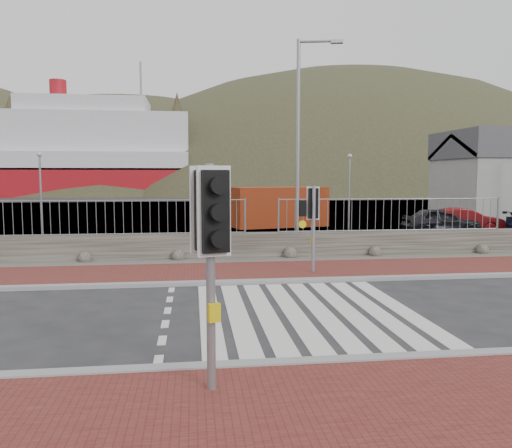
{
  "coord_description": "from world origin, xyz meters",
  "views": [
    {
      "loc": [
        -2.42,
        -10.32,
        2.94
      ],
      "look_at": [
        -0.73,
        3.0,
        1.64
      ],
      "focal_mm": 35.0,
      "sensor_mm": 36.0,
      "label": 1
    }
  ],
  "objects": [
    {
      "name": "ground",
      "position": [
        0.0,
        0.0,
        0.0
      ],
      "size": [
        220.0,
        220.0,
        0.0
      ],
      "primitive_type": "plane",
      "color": "#28282B",
      "rests_on": "ground"
    },
    {
      "name": "traffic_signal_far",
      "position": [
        1.08,
        4.05,
        1.92
      ],
      "size": [
        0.63,
        0.24,
        2.65
      ],
      "rotation": [
        0.0,
        0.0,
        3.1
      ],
      "color": "gray",
      "rests_on": "ground"
    },
    {
      "name": "quay",
      "position": [
        0.0,
        27.9,
        0.0
      ],
      "size": [
        120.0,
        40.0,
        0.5
      ],
      "primitive_type": "cube",
      "color": "#4C4C4F",
      "rests_on": "ground"
    },
    {
      "name": "railing",
      "position": [
        0.0,
        7.15,
        1.82
      ],
      "size": [
        18.07,
        0.07,
        1.22
      ],
      "color": "gray",
      "rests_on": "stone_wall"
    },
    {
      "name": "water",
      "position": [
        0.0,
        62.9,
        0.0
      ],
      "size": [
        220.0,
        50.0,
        0.05
      ],
      "primitive_type": "cube",
      "color": "#3F4C54",
      "rests_on": "ground"
    },
    {
      "name": "sidewalk_near",
      "position": [
        0.0,
        -5.0,
        0.04
      ],
      "size": [
        40.0,
        4.0,
        0.08
      ],
      "primitive_type": "cube",
      "color": "brown",
      "rests_on": "ground"
    },
    {
      "name": "gravel_strip",
      "position": [
        0.0,
        6.5,
        0.03
      ],
      "size": [
        40.0,
        1.5,
        0.06
      ],
      "primitive_type": "cube",
      "color": "#59544C",
      "rests_on": "ground"
    },
    {
      "name": "traffic_signal_near",
      "position": [
        -2.2,
        -3.81,
        2.23
      ],
      "size": [
        0.5,
        0.38,
        3.1
      ],
      "rotation": [
        0.0,
        0.0,
        0.29
      ],
      "color": "gray",
      "rests_on": "ground"
    },
    {
      "name": "sidewalk_far",
      "position": [
        0.0,
        4.5,
        0.04
      ],
      "size": [
        40.0,
        3.0,
        0.08
      ],
      "primitive_type": "cube",
      "color": "brown",
      "rests_on": "ground"
    },
    {
      "name": "hills_backdrop",
      "position": [
        6.74,
        87.9,
        -23.05
      ],
      "size": [
        254.0,
        90.0,
        100.0
      ],
      "color": "#313721",
      "rests_on": "ground"
    },
    {
      "name": "kerb_far",
      "position": [
        0.0,
        3.0,
        0.05
      ],
      "size": [
        40.0,
        0.25,
        0.12
      ],
      "primitive_type": "cube",
      "color": "gray",
      "rests_on": "ground"
    },
    {
      "name": "car_a",
      "position": [
        10.2,
        13.74,
        0.66
      ],
      "size": [
        3.98,
        1.89,
        1.31
      ],
      "primitive_type": "imported",
      "rotation": [
        0.0,
        0.0,
        1.48
      ],
      "color": "black",
      "rests_on": "ground"
    },
    {
      "name": "ferry",
      "position": [
        -24.65,
        67.9,
        5.36
      ],
      "size": [
        50.0,
        16.0,
        20.0
      ],
      "color": "maroon",
      "rests_on": "ground"
    },
    {
      "name": "shipping_container",
      "position": [
        2.51,
        18.31,
        1.14
      ],
      "size": [
        5.87,
        3.52,
        2.29
      ],
      "primitive_type": "cube",
      "rotation": [
        0.0,
        0.0,
        0.24
      ],
      "color": "maroon",
      "rests_on": "ground"
    },
    {
      "name": "zebra_crossing",
      "position": [
        -0.0,
        0.0,
        0.01
      ],
      "size": [
        4.62,
        5.6,
        0.01
      ],
      "color": "silver",
      "rests_on": "ground"
    },
    {
      "name": "kerb_near",
      "position": [
        0.0,
        -3.0,
        0.05
      ],
      "size": [
        40.0,
        0.25,
        0.12
      ],
      "primitive_type": "cube",
      "color": "gray",
      "rests_on": "ground"
    },
    {
      "name": "stone_wall",
      "position": [
        0.0,
        7.3,
        0.45
      ],
      "size": [
        40.0,
        0.6,
        0.9
      ],
      "primitive_type": "cube",
      "color": "#403D35",
      "rests_on": "ground"
    },
    {
      "name": "car_b",
      "position": [
        11.43,
        13.73,
        0.64
      ],
      "size": [
        4.01,
        1.82,
        1.28
      ],
      "primitive_type": "imported",
      "rotation": [
        0.0,
        0.0,
        1.45
      ],
      "color": "#630E10",
      "rests_on": "ground"
    },
    {
      "name": "streetlight",
      "position": [
        1.62,
        8.07,
        4.46
      ],
      "size": [
        1.67,
        0.5,
        7.92
      ],
      "rotation": [
        0.0,
        0.0,
        -0.2
      ],
      "color": "gray",
      "rests_on": "ground"
    }
  ]
}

